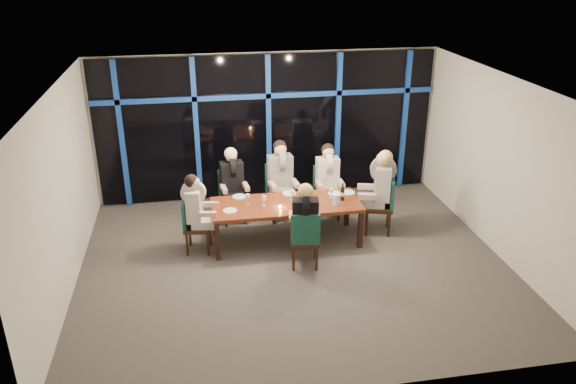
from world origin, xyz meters
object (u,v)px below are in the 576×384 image
object	(u,v)px
diner_far_mid	(281,169)
wine_bottle	(342,194)
chair_end_right	(384,202)
diner_end_right	(380,180)
diner_near_mid	(305,212)
chair_near_mid	(305,237)
diner_far_right	(328,171)
diner_end_left	(196,202)
chair_far_left	(232,193)
dining_table	(286,207)
chair_end_left	(193,222)
chair_far_right	(326,189)
diner_far_left	(232,175)
water_pitcher	(336,200)
chair_far_mid	(280,188)

from	to	relation	value
diner_far_mid	wine_bottle	world-z (taller)	diner_far_mid
chair_end_right	wine_bottle	bearing A→B (deg)	-66.13
diner_end_right	diner_near_mid	size ratio (longest dim) A/B	1.07
chair_near_mid	diner_far_right	size ratio (longest dim) A/B	1.01
diner_end_left	wine_bottle	world-z (taller)	diner_end_left
chair_far_left	dining_table	bearing A→B (deg)	-57.68
diner_end_right	dining_table	bearing A→B (deg)	-70.68
chair_end_right	wine_bottle	distance (m)	0.87
chair_end_left	chair_far_left	bearing A→B (deg)	-25.81
chair_far_right	diner_far_left	distance (m)	1.85
chair_near_mid	water_pitcher	xyz separation A→B (m)	(0.69, 0.72, 0.29)
diner_end_right	chair_far_right	bearing A→B (deg)	-119.83
chair_end_left	chair_near_mid	distance (m)	1.99
chair_end_right	diner_near_mid	xyz separation A→B (m)	(-1.66, -0.93, 0.36)
chair_far_mid	chair_end_right	distance (m)	2.02
diner_far_right	diner_near_mid	distance (m)	1.86
chair_far_left	diner_far_left	xyz separation A→B (m)	(0.01, -0.08, 0.40)
chair_near_mid	diner_near_mid	distance (m)	0.41
chair_far_right	diner_far_right	xyz separation A→B (m)	(-0.00, -0.09, 0.40)
chair_far_mid	diner_far_mid	xyz separation A→B (m)	(0.01, -0.09, 0.42)
diner_far_mid	wine_bottle	bearing A→B (deg)	-53.03
chair_end_right	diner_far_mid	bearing A→B (deg)	-100.48
chair_end_left	chair_end_right	distance (m)	3.46
dining_table	diner_end_left	distance (m)	1.57
chair_near_mid	diner_end_left	bearing A→B (deg)	-18.95
wine_bottle	chair_end_right	bearing A→B (deg)	7.83
dining_table	chair_far_left	xyz separation A→B (m)	(-0.87, 1.05, -0.12)
chair_end_right	chair_far_right	bearing A→B (deg)	-117.66
dining_table	chair_far_left	bearing A→B (deg)	129.39
chair_far_right	dining_table	bearing A→B (deg)	-134.93
diner_end_left	diner_near_mid	distance (m)	1.89
diner_far_mid	water_pitcher	xyz separation A→B (m)	(0.78, -1.18, -0.17)
chair_near_mid	chair_far_mid	bearing A→B (deg)	-78.72
diner_far_right	water_pitcher	distance (m)	1.07
chair_end_right	diner_far_right	world-z (taller)	diner_far_right
diner_far_mid	chair_far_mid	bearing A→B (deg)	90.00
diner_end_right	diner_near_mid	distance (m)	1.84
chair_far_left	diner_far_right	bearing A→B (deg)	-14.26
chair_near_mid	diner_near_mid	size ratio (longest dim) A/B	1.03
chair_end_left	chair_far_right	bearing A→B (deg)	-60.65
chair_far_right	diner_end_left	xyz separation A→B (m)	(-2.50, -0.97, 0.35)
diner_far_left	diner_near_mid	xyz separation A→B (m)	(1.02, -1.83, 0.00)
diner_end_right	diner_near_mid	xyz separation A→B (m)	(-1.57, -0.96, -0.07)
water_pitcher	chair_end_left	bearing A→B (deg)	-174.57
chair_end_right	diner_far_right	bearing A→B (deg)	-114.49
diner_end_left	water_pitcher	xyz separation A→B (m)	(2.39, -0.17, -0.08)
dining_table	diner_end_right	xyz separation A→B (m)	(1.74, 0.10, 0.35)
diner_near_mid	water_pitcher	bearing A→B (deg)	-128.54
chair_end_right	water_pitcher	world-z (taller)	chair_end_right
chair_far_right	water_pitcher	size ratio (longest dim) A/B	5.19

